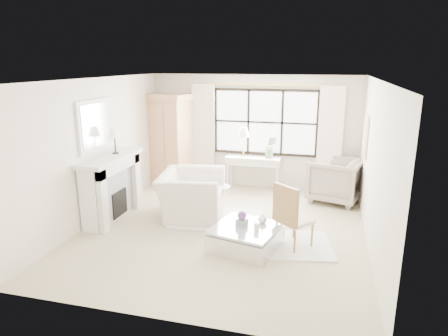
% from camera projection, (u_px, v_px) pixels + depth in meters
% --- Properties ---
extents(floor, '(5.50, 5.50, 0.00)m').
position_uv_depth(floor, '(224.00, 229.00, 7.33)').
color(floor, '#C0B28F').
rests_on(floor, ground).
extents(ceiling, '(5.50, 5.50, 0.00)m').
position_uv_depth(ceiling, '(224.00, 79.00, 6.63)').
color(ceiling, white).
rests_on(ceiling, ground).
extents(wall_back, '(5.00, 0.00, 5.00)m').
position_uv_depth(wall_back, '(253.00, 132.00, 9.55)').
color(wall_back, beige).
rests_on(wall_back, ground).
extents(wall_front, '(5.00, 0.00, 5.00)m').
position_uv_depth(wall_front, '(161.00, 215.00, 4.41)').
color(wall_front, white).
rests_on(wall_front, ground).
extents(wall_left, '(0.00, 5.50, 5.50)m').
position_uv_depth(wall_left, '(97.00, 150.00, 7.59)').
color(wall_left, silver).
rests_on(wall_left, ground).
extents(wall_right, '(0.00, 5.50, 5.50)m').
position_uv_depth(wall_right, '(375.00, 167.00, 6.38)').
color(wall_right, silver).
rests_on(wall_right, ground).
extents(window_pane, '(2.40, 0.02, 1.50)m').
position_uv_depth(window_pane, '(265.00, 122.00, 9.40)').
color(window_pane, silver).
rests_on(window_pane, wall_back).
extents(window_frame, '(2.50, 0.04, 1.50)m').
position_uv_depth(window_frame, '(265.00, 122.00, 9.39)').
color(window_frame, black).
rests_on(window_frame, wall_back).
extents(curtain_rod, '(3.30, 0.04, 0.04)m').
position_uv_depth(curtain_rod, '(266.00, 85.00, 9.12)').
color(curtain_rod, gold).
rests_on(curtain_rod, wall_back).
extents(curtain_left, '(0.55, 0.10, 2.47)m').
position_uv_depth(curtain_left, '(204.00, 135.00, 9.78)').
color(curtain_left, beige).
rests_on(curtain_left, ground).
extents(curtain_right, '(0.55, 0.10, 2.47)m').
position_uv_depth(curtain_right, '(330.00, 141.00, 9.05)').
color(curtain_right, white).
rests_on(curtain_right, ground).
extents(fireplace, '(0.58, 1.66, 1.26)m').
position_uv_depth(fireplace, '(110.00, 186.00, 7.71)').
color(fireplace, silver).
rests_on(fireplace, ground).
extents(mirror_frame, '(0.05, 1.15, 0.95)m').
position_uv_depth(mirror_frame, '(96.00, 125.00, 7.45)').
color(mirror_frame, silver).
rests_on(mirror_frame, wall_left).
extents(mirror_glass, '(0.02, 1.00, 0.80)m').
position_uv_depth(mirror_glass, '(97.00, 125.00, 7.45)').
color(mirror_glass, silver).
rests_on(mirror_glass, wall_left).
extents(art_frame, '(0.04, 0.62, 0.82)m').
position_uv_depth(art_frame, '(365.00, 136.00, 7.92)').
color(art_frame, white).
rests_on(art_frame, wall_right).
extents(art_canvas, '(0.01, 0.52, 0.72)m').
position_uv_depth(art_canvas, '(364.00, 136.00, 7.93)').
color(art_canvas, beige).
rests_on(art_canvas, wall_right).
extents(mantel_lamp, '(0.22, 0.22, 0.51)m').
position_uv_depth(mantel_lamp, '(114.00, 134.00, 7.62)').
color(mantel_lamp, black).
rests_on(mantel_lamp, fireplace).
extents(armoire, '(1.28, 1.00, 2.24)m').
position_uv_depth(armoire, '(169.00, 139.00, 9.82)').
color(armoire, tan).
rests_on(armoire, floor).
extents(console_table, '(1.31, 0.47, 0.80)m').
position_uv_depth(console_table, '(253.00, 173.00, 9.56)').
color(console_table, silver).
rests_on(console_table, floor).
extents(console_lamp, '(0.28, 0.28, 0.69)m').
position_uv_depth(console_lamp, '(244.00, 133.00, 9.38)').
color(console_lamp, '#B78F3F').
rests_on(console_lamp, console_table).
extents(orchid_plant, '(0.29, 0.23, 0.51)m').
position_uv_depth(orchid_plant, '(271.00, 147.00, 9.29)').
color(orchid_plant, '#59754E').
rests_on(orchid_plant, console_table).
extents(side_table, '(0.40, 0.40, 0.51)m').
position_uv_depth(side_table, '(221.00, 194.00, 8.26)').
color(side_table, white).
rests_on(side_table, floor).
extents(rug_left, '(1.84, 1.39, 0.03)m').
position_uv_depth(rug_left, '(217.00, 219.00, 7.80)').
color(rug_left, white).
rests_on(rug_left, floor).
extents(rug_right, '(1.70, 1.40, 0.03)m').
position_uv_depth(rug_right, '(285.00, 244.00, 6.70)').
color(rug_right, silver).
rests_on(rug_right, floor).
extents(club_armchair, '(1.38, 1.52, 0.89)m').
position_uv_depth(club_armchair, '(192.00, 195.00, 7.88)').
color(club_armchair, silver).
rests_on(club_armchair, floor).
extents(wingback_chair, '(1.30, 1.28, 0.96)m').
position_uv_depth(wingback_chair, '(335.00, 180.00, 8.71)').
color(wingback_chair, gray).
rests_on(wingback_chair, floor).
extents(french_chair, '(0.68, 0.68, 1.08)m').
position_uv_depth(french_chair, '(293.00, 229.00, 6.57)').
color(french_chair, '#A97A47').
rests_on(french_chair, floor).
extents(coffee_table, '(1.20, 1.20, 0.38)m').
position_uv_depth(coffee_table, '(246.00, 238.00, 6.55)').
color(coffee_table, silver).
rests_on(coffee_table, floor).
extents(planter_box, '(0.20, 0.20, 0.12)m').
position_uv_depth(planter_box, '(242.00, 223.00, 6.51)').
color(planter_box, gray).
rests_on(planter_box, coffee_table).
extents(planter_flowers, '(0.14, 0.14, 0.14)m').
position_uv_depth(planter_flowers, '(242.00, 216.00, 6.48)').
color(planter_flowers, '#582F75').
rests_on(planter_flowers, planter_box).
extents(pillar_candle, '(0.08, 0.08, 0.12)m').
position_uv_depth(pillar_candle, '(256.00, 227.00, 6.35)').
color(pillar_candle, silver).
rests_on(pillar_candle, coffee_table).
extents(coffee_vase, '(0.20, 0.20, 0.16)m').
position_uv_depth(coffee_vase, '(262.00, 218.00, 6.64)').
color(coffee_vase, silver).
rests_on(coffee_vase, coffee_table).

